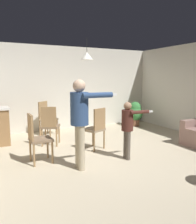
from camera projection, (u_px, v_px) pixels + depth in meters
The scene contains 10 objects.
ground at pixel (112, 158), 4.90m from camera, with size 7.68×7.68×0.00m, color beige.
wall_back at pixel (64, 88), 7.52m from camera, with size 6.40×0.10×2.70m, color silver.
person_adult at pixel (80, 114), 4.18m from camera, with size 0.82×0.51×1.67m.
person_child at pixel (128, 124), 4.73m from camera, with size 0.61×0.40×1.21m.
dining_chair_by_counter at pixel (50, 124), 5.71m from camera, with size 0.57×0.57×1.00m.
dining_chair_near_wall at pixel (96, 127), 5.39m from camera, with size 0.55×0.55×1.00m.
dining_chair_centre_back at pixel (46, 117), 6.77m from camera, with size 0.59×0.59×1.00m.
dining_chair_spare at pixel (37, 136), 4.53m from camera, with size 0.43×0.43×1.00m.
potted_plant_corner at pixel (135, 113), 8.06m from camera, with size 0.56×0.56×0.86m.
ceiling_light_pendant at pixel (87, 56), 5.81m from camera, with size 0.32×0.32×0.55m.
Camera 1 is at (-2.37, -4.06, 1.71)m, focal length 36.60 mm.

